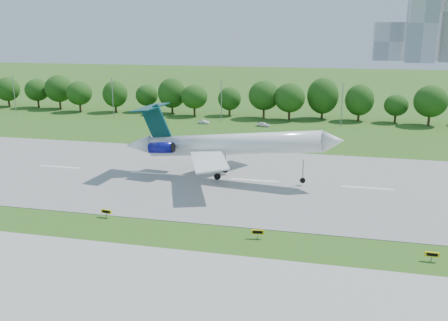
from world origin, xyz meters
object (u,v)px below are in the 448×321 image
(taxi_sign_left, at_px, (106,212))
(service_vehicle_a, at_px, (204,122))
(service_vehicle_b, at_px, (263,124))
(airliner, at_px, (222,144))

(taxi_sign_left, distance_m, service_vehicle_a, 75.76)
(taxi_sign_left, bearing_deg, service_vehicle_b, 88.49)
(airliner, distance_m, service_vehicle_a, 55.56)
(airliner, height_order, service_vehicle_a, airliner)
(airliner, bearing_deg, service_vehicle_a, 113.63)
(airliner, xyz_separation_m, taxi_sign_left, (-12.10, -23.30, -5.77))
(service_vehicle_a, distance_m, service_vehicle_b, 17.65)
(airliner, relative_size, service_vehicle_b, 11.24)
(service_vehicle_b, bearing_deg, taxi_sign_left, 179.11)
(taxi_sign_left, bearing_deg, airliner, 69.99)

